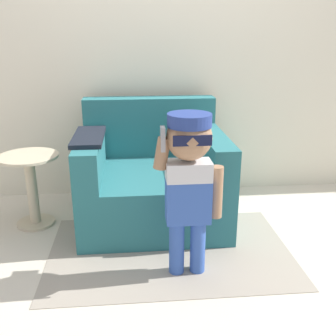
% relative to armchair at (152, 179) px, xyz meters
% --- Properties ---
extents(ground_plane, '(10.00, 10.00, 0.00)m').
position_rel_armchair_xyz_m(ground_plane, '(0.15, -0.06, -0.32)').
color(ground_plane, beige).
extents(wall_back, '(10.00, 0.05, 2.60)m').
position_rel_armchair_xyz_m(wall_back, '(0.15, 0.57, 0.98)').
color(wall_back, beige).
rests_on(wall_back, ground_plane).
extents(armchair, '(1.08, 0.99, 0.89)m').
position_rel_armchair_xyz_m(armchair, '(0.00, 0.00, 0.00)').
color(armchair, '#286B70').
rests_on(armchair, ground_plane).
extents(person_child, '(0.40, 0.30, 0.97)m').
position_rel_armchair_xyz_m(person_child, '(0.17, -0.79, 0.33)').
color(person_child, '#3356AD').
rests_on(person_child, ground_plane).
extents(side_table, '(0.43, 0.43, 0.55)m').
position_rel_armchair_xyz_m(side_table, '(-0.89, -0.05, 0.01)').
color(side_table, beige).
rests_on(side_table, ground_plane).
extents(rug, '(1.59, 1.04, 0.01)m').
position_rel_armchair_xyz_m(rug, '(0.08, -0.54, -0.31)').
color(rug, '#9E9384').
rests_on(rug, ground_plane).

